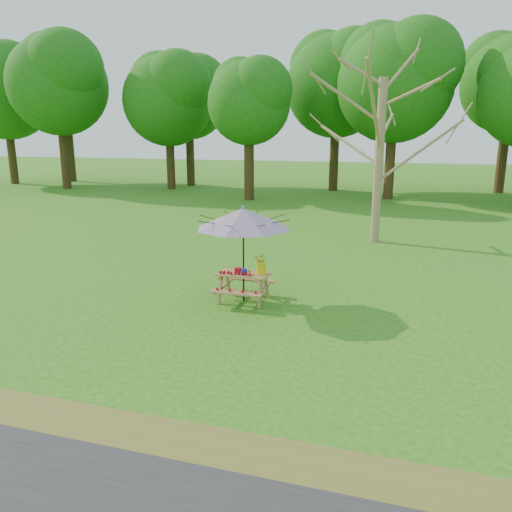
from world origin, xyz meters
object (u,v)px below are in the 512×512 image
(picnic_table, at_px, (244,287))
(bare_tree, at_px, (388,2))
(patio_umbrella, at_px, (243,218))
(flower_bucket, at_px, (261,263))

(picnic_table, bearing_deg, bare_tree, 72.00)
(picnic_table, relative_size, patio_umbrella, 0.59)
(flower_bucket, bearing_deg, picnic_table, -168.19)
(patio_umbrella, bearing_deg, flower_bucket, 11.51)
(bare_tree, distance_m, flower_bucket, 10.44)
(bare_tree, distance_m, picnic_table, 11.00)
(picnic_table, xyz_separation_m, patio_umbrella, (0.00, 0.00, 1.62))
(bare_tree, height_order, flower_bucket, bare_tree)
(picnic_table, bearing_deg, patio_umbrella, 84.81)
(bare_tree, bearing_deg, picnic_table, -108.00)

